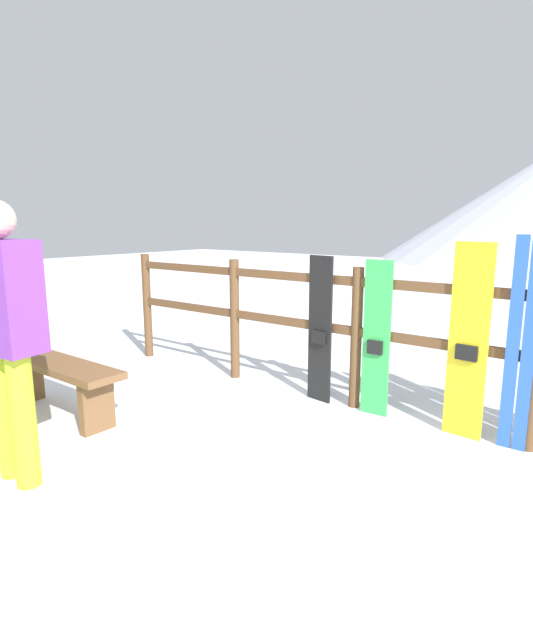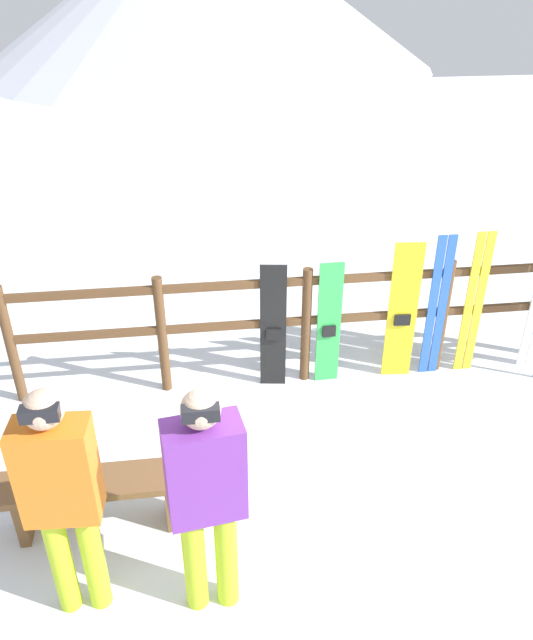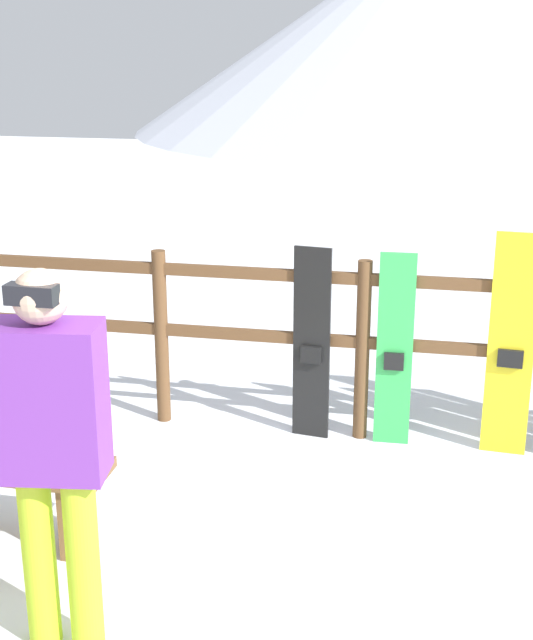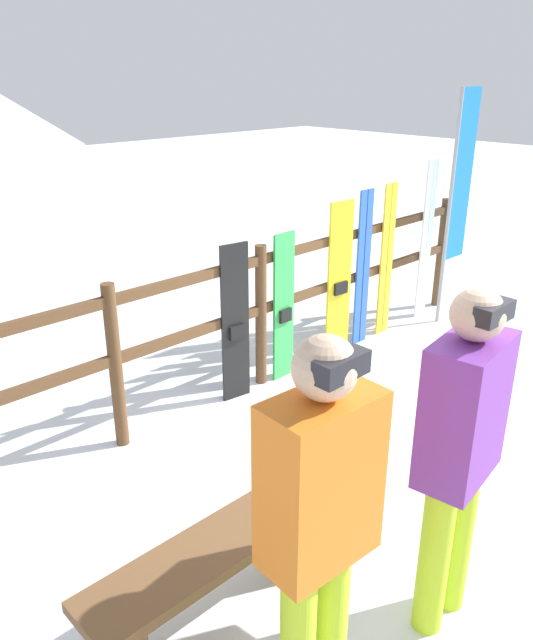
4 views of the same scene
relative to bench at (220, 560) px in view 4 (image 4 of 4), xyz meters
The scene contains 12 objects.
ground_plane 1.99m from the bench, ahead, with size 40.00×40.00×0.00m, color white.
fence 2.67m from the bench, 42.25° to the left, with size 5.92×0.10×1.29m.
bench is the anchor object (origin of this frame).
person_purple 1.33m from the bench, 42.66° to the right, with size 0.51×0.33×1.81m.
person_orange 0.97m from the bench, 93.51° to the right, with size 0.48×0.28×1.83m.
snowboard_black_stripe 2.37m from the bench, 46.89° to the left, with size 0.26×0.08×1.38m.
snowboard_green 2.79m from the bench, 38.24° to the left, with size 0.25×0.06×1.37m.
snowboard_yellow 3.42m from the bench, 30.28° to the left, with size 0.30×0.07×1.54m.
ski_pair_blue 3.75m from the bench, 27.48° to the left, with size 0.19×0.02×1.59m.
ski_pair_yellow 4.10m from the bench, 24.93° to the left, with size 0.19×0.02×1.61m.
ski_pair_white 4.78m from the bench, 21.22° to the left, with size 0.20×0.02×1.77m.
rental_flag 4.90m from the bench, 17.91° to the left, with size 0.40×0.04×2.50m.
Camera 4 is at (-3.48, -1.84, 2.67)m, focal length 35.00 mm.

